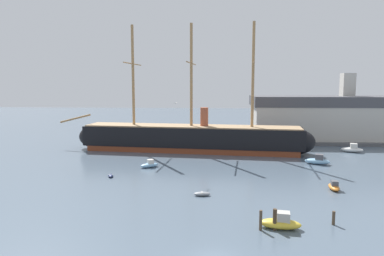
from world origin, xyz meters
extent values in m
cube|color=brown|center=(-5.30, 50.79, 0.62)|extent=(48.27, 12.09, 1.24)
cube|color=black|center=(-5.30, 50.79, 3.47)|extent=(50.28, 12.59, 4.44)
ellipsoid|color=black|center=(-28.07, 53.16, 2.84)|extent=(9.61, 7.61, 5.69)
ellipsoid|color=black|center=(17.47, 48.41, 2.84)|extent=(9.61, 7.61, 5.69)
cube|color=#9E7F5B|center=(-5.30, 50.79, 5.82)|extent=(49.23, 11.89, 0.27)
cylinder|color=#A37A4C|center=(-18.92, 52.21, 17.24)|extent=(0.62, 0.62, 23.11)
cylinder|color=#A37A4C|center=(-18.92, 52.21, 20.02)|extent=(1.49, 11.91, 0.25)
cylinder|color=#A37A4C|center=(-5.30, 50.79, 17.24)|extent=(0.62, 0.62, 23.11)
cylinder|color=#A37A4C|center=(-5.30, 50.79, 20.02)|extent=(1.49, 11.91, 0.25)
cylinder|color=#A37A4C|center=(8.31, 49.37, 17.24)|extent=(0.62, 0.62, 23.11)
cylinder|color=#A37A4C|center=(8.31, 49.37, 20.02)|extent=(1.49, 11.91, 0.25)
cylinder|color=#A37A4C|center=(-33.63, 53.74, 7.13)|extent=(7.87, 1.26, 2.37)
cylinder|color=#9E4C33|center=(-2.33, 50.48, 7.91)|extent=(1.78, 1.78, 4.44)
ellipsoid|color=gold|center=(7.02, 7.64, 0.51)|extent=(4.59, 2.47, 1.02)
cube|color=#B2ADA3|center=(7.32, 7.59, 1.32)|extent=(1.50, 1.37, 1.02)
ellipsoid|color=gray|center=(-1.70, 18.21, 0.27)|extent=(2.36, 1.18, 0.54)
cube|color=#B2ADA3|center=(-1.70, 18.21, 0.47)|extent=(0.28, 0.86, 0.08)
ellipsoid|color=#1E284C|center=(-17.24, 27.22, 0.22)|extent=(1.30, 1.99, 0.43)
cube|color=#B2ADA3|center=(-17.24, 27.22, 0.38)|extent=(0.70, 0.36, 0.07)
ellipsoid|color=orange|center=(17.46, 22.24, 0.39)|extent=(1.66, 3.43, 0.78)
cube|color=#4C4C51|center=(17.44, 22.01, 1.01)|extent=(0.98, 1.09, 0.78)
ellipsoid|color=#7FB2D6|center=(-12.05, 34.32, 0.41)|extent=(3.66, 3.22, 0.81)
cube|color=beige|center=(-11.86, 34.46, 1.05)|extent=(1.41, 1.39, 0.81)
ellipsoid|color=#7FB2D6|center=(19.87, 39.03, 0.54)|extent=(5.04, 3.34, 1.09)
cube|color=#4C4C51|center=(20.17, 38.92, 1.41)|extent=(1.76, 1.66, 1.09)
ellipsoid|color=silver|center=(31.26, 51.85, 0.55)|extent=(5.11, 3.18, 1.11)
cube|color=beige|center=(31.58, 51.76, 1.44)|extent=(1.74, 1.63, 1.11)
cylinder|color=#4C3D2D|center=(4.85, 7.03, 1.09)|extent=(0.32, 0.32, 2.18)
cylinder|color=#4C3D2D|center=(13.02, 9.00, 0.77)|extent=(0.33, 0.33, 1.54)
cylinder|color=#423323|center=(6.34, 7.18, 1.15)|extent=(0.42, 0.42, 2.31)
cube|color=#565659|center=(35.26, 68.45, 0.40)|extent=(54.00, 18.17, 0.80)
cube|color=#BCB7AD|center=(35.26, 68.45, 5.14)|extent=(49.09, 15.14, 8.68)
cube|color=#47474C|center=(35.26, 68.45, 10.83)|extent=(50.07, 15.44, 2.71)
cube|color=#BCB7AD|center=(35.61, 68.45, 15.24)|extent=(3.20, 3.20, 6.12)
ellipsoid|color=silver|center=(-6.64, 30.37, 12.15)|extent=(0.33, 0.17, 0.11)
sphere|color=silver|center=(-6.45, 30.33, 12.16)|extent=(0.09, 0.09, 0.09)
cube|color=#ADA89E|center=(-6.58, 30.71, 12.17)|extent=(0.23, 0.60, 0.13)
cube|color=#ADA89E|center=(-6.71, 30.02, 12.17)|extent=(0.23, 0.60, 0.13)
camera|label=1|loc=(-0.14, -28.77, 15.28)|focal=32.84mm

